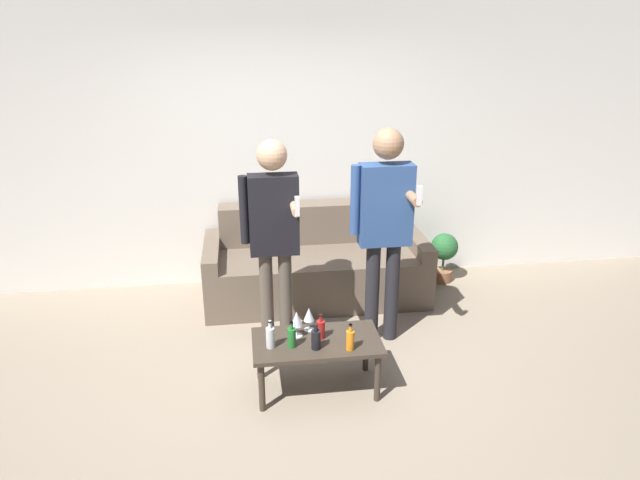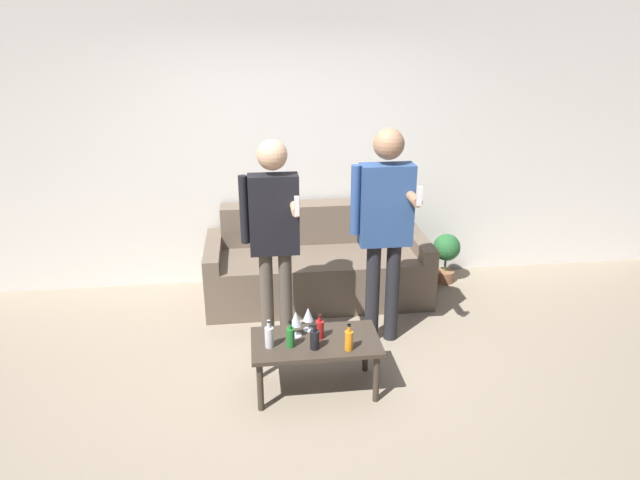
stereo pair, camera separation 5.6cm
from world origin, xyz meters
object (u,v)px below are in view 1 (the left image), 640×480
at_px(person_standing_left, 273,228).
at_px(couch, 315,265).
at_px(bottle_orange, 270,337).
at_px(person_standing_right, 385,219).
at_px(coffee_table, 317,347).

bearing_deg(person_standing_left, couch, 64.18).
bearing_deg(bottle_orange, person_standing_right, 35.80).
height_order(bottle_orange, person_standing_left, person_standing_left).
relative_size(coffee_table, person_standing_right, 0.51).
bearing_deg(coffee_table, person_standing_right, 45.67).
relative_size(couch, coffee_table, 2.30).
bearing_deg(couch, person_standing_left, -115.82).
relative_size(couch, person_standing_left, 1.22).
relative_size(person_standing_left, person_standing_right, 0.96).
bearing_deg(coffee_table, couch, 82.91).
bearing_deg(person_standing_left, person_standing_right, -0.10).
xyz_separation_m(coffee_table, person_standing_right, (0.62, 0.63, 0.70)).
height_order(person_standing_left, person_standing_right, person_standing_right).
distance_m(bottle_orange, person_standing_right, 1.29).
distance_m(couch, person_standing_right, 1.24).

